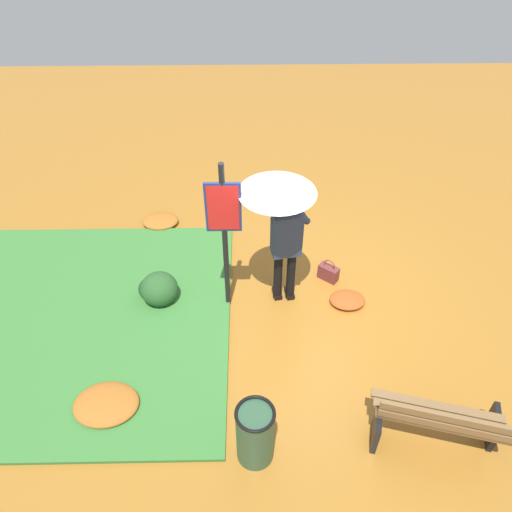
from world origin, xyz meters
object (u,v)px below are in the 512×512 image
at_px(person_with_umbrella, 281,211).
at_px(trash_bin, 255,434).
at_px(handbag, 328,273).
at_px(park_bench, 440,422).
at_px(info_sign_post, 224,224).

relative_size(person_with_umbrella, trash_bin, 2.45).
bearing_deg(handbag, person_with_umbrella, 26.02).
xyz_separation_m(person_with_umbrella, trash_bin, (0.36, 2.34, -1.13)).
bearing_deg(trash_bin, person_with_umbrella, -98.87).
bearing_deg(park_bench, person_with_umbrella, -54.34).
bearing_deg(info_sign_post, person_with_umbrella, -171.40).
xyz_separation_m(info_sign_post, park_bench, (-2.31, 2.12, -1.04)).
bearing_deg(person_with_umbrella, park_bench, 125.66).
height_order(person_with_umbrella, trash_bin, person_with_umbrella).
relative_size(park_bench, trash_bin, 1.72).
distance_m(park_bench, trash_bin, 1.97).
bearing_deg(park_bench, handbag, -72.36).
bearing_deg(trash_bin, park_bench, -176.88).
bearing_deg(trash_bin, info_sign_post, -81.16).
xyz_separation_m(park_bench, trash_bin, (1.96, 0.11, 0.02)).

